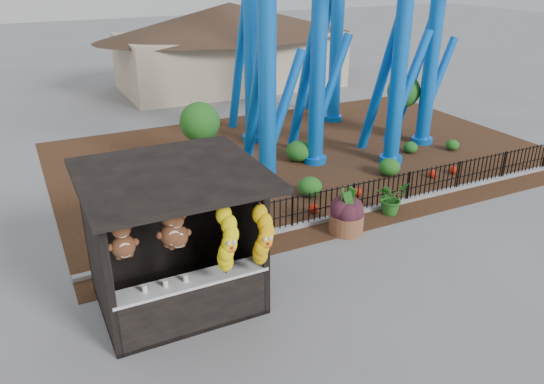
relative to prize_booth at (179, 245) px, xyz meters
name	(u,v)px	position (x,y,z in m)	size (l,w,h in m)	color
ground	(324,293)	(2.98, -0.91, -1.53)	(120.00, 120.00, 0.00)	slate
mulch_bed	(304,155)	(6.98, 7.09, -1.52)	(18.00, 12.00, 0.02)	#331E11
curb	(386,205)	(6.98, 2.09, -1.47)	(18.00, 0.18, 0.12)	gray
prize_booth	(179,245)	(0.00, 0.00, 0.00)	(3.50, 3.40, 3.12)	black
picket_fence	(411,186)	(7.88, 2.09, -1.03)	(12.20, 0.06, 1.00)	black
terracotta_planter	(346,223)	(5.03, 1.32, -1.26)	(0.94, 0.94, 0.55)	brown
planter_foliage	(347,203)	(5.03, 1.32, -0.66)	(0.70, 0.70, 0.64)	#33141E
potted_plant	(391,198)	(6.84, 1.71, -1.03)	(0.90, 0.78, 1.00)	#275D1B
landscaping	(344,162)	(7.47, 5.15, -1.20)	(8.01, 4.59, 0.75)	#1D5519
pavilion	(230,32)	(8.98, 19.09, 1.54)	(15.00, 15.00, 4.80)	#BFAD8C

